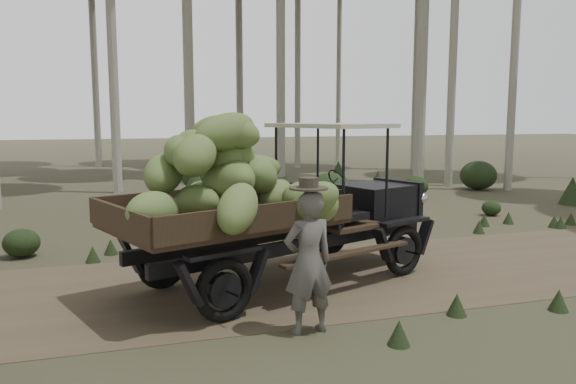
{
  "coord_description": "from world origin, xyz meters",
  "views": [
    {
      "loc": [
        -4.93,
        -8.28,
        2.61
      ],
      "look_at": [
        -2.37,
        -0.04,
        1.44
      ],
      "focal_mm": 35.0,
      "sensor_mm": 36.0,
      "label": 1
    }
  ],
  "objects": [
    {
      "name": "undergrowth",
      "position": [
        1.17,
        1.54,
        0.52
      ],
      "size": [
        22.67,
        23.66,
        1.37
      ],
      "color": "#233319",
      "rests_on": "ground"
    },
    {
      "name": "dirt_track",
      "position": [
        0.0,
        0.0,
        0.0
      ],
      "size": [
        70.0,
        4.0,
        0.01
      ],
      "primitive_type": "cube",
      "color": "brown",
      "rests_on": "ground"
    },
    {
      "name": "ground",
      "position": [
        0.0,
        0.0,
        0.0
      ],
      "size": [
        120.0,
        120.0,
        0.0
      ],
      "primitive_type": "plane",
      "color": "#473D2B",
      "rests_on": "ground"
    },
    {
      "name": "farmer",
      "position": [
        -2.76,
        -2.12,
        0.9
      ],
      "size": [
        0.68,
        0.52,
        1.9
      ],
      "rotation": [
        0.0,
        0.0,
        3.27
      ],
      "color": "#53504B",
      "rests_on": "ground"
    },
    {
      "name": "banana_truck",
      "position": [
        -2.91,
        -0.31,
        1.59
      ],
      "size": [
        5.66,
        3.74,
        2.75
      ],
      "rotation": [
        0.0,
        0.0,
        0.36
      ],
      "color": "black",
      "rests_on": "ground"
    }
  ]
}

